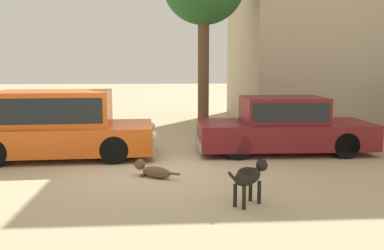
# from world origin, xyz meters

# --- Properties ---
(ground_plane) EXTENTS (80.00, 80.00, 0.00)m
(ground_plane) POSITION_xyz_m (0.00, 0.00, 0.00)
(ground_plane) COLOR tan
(parked_sedan_nearest) EXTENTS (4.45, 2.03, 1.57)m
(parked_sedan_nearest) POSITION_xyz_m (-2.07, 1.30, 0.81)
(parked_sedan_nearest) COLOR #D15619
(parked_sedan_nearest) RESTS_ON ground_plane
(parked_sedan_second) EXTENTS (4.39, 1.76, 1.38)m
(parked_sedan_second) POSITION_xyz_m (3.36, 1.51, 0.68)
(parked_sedan_second) COLOR maroon
(parked_sedan_second) RESTS_ON ground_plane
(stray_dog_spotted) EXTENTS (0.94, 0.64, 0.36)m
(stray_dog_spotted) POSITION_xyz_m (0.16, -0.61, 0.14)
(stray_dog_spotted) COLOR brown
(stray_dog_spotted) RESTS_ON ground_plane
(stray_dog_tan) EXTENTS (0.79, 0.70, 0.70)m
(stray_dog_tan) POSITION_xyz_m (1.71, -2.31, 0.46)
(stray_dog_tan) COLOR black
(stray_dog_tan) RESTS_ON ground_plane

